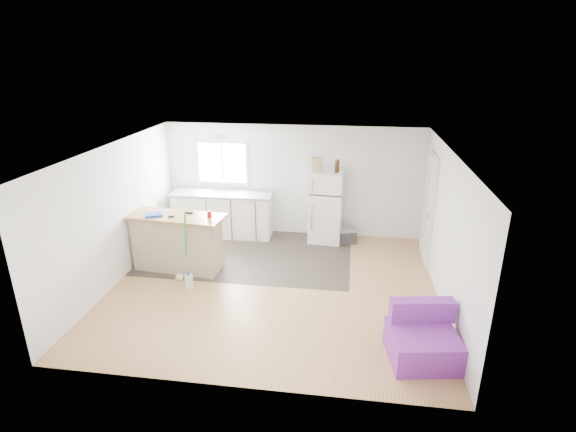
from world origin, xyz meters
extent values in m
cube|color=#A88046|center=(0.00, 0.00, -0.01)|extent=(5.50, 5.00, 0.01)
cube|color=white|center=(0.00, 0.00, 2.40)|extent=(5.50, 5.00, 0.01)
cube|color=white|center=(0.00, 2.50, 1.20)|extent=(5.50, 0.01, 2.40)
cube|color=white|center=(0.00, -2.50, 1.20)|extent=(5.50, 0.01, 2.40)
cube|color=white|center=(-2.75, 0.00, 1.20)|extent=(0.01, 5.00, 2.40)
cube|color=white|center=(2.75, 0.00, 1.20)|extent=(0.01, 5.00, 2.40)
cube|color=#2E2722|center=(-0.73, 1.25, 0.00)|extent=(4.05, 2.50, 0.00)
cube|color=white|center=(-1.55, 2.49, 1.55)|extent=(1.18, 0.04, 0.98)
cube|color=white|center=(-1.55, 2.47, 1.55)|extent=(1.05, 0.01, 0.85)
cube|color=white|center=(-1.55, 2.46, 1.55)|extent=(0.03, 0.02, 0.85)
cube|color=white|center=(2.72, 1.55, 1.01)|extent=(0.05, 0.82, 2.03)
cube|color=white|center=(2.73, 1.55, 1.02)|extent=(0.03, 0.92, 2.10)
sphere|color=gold|center=(2.67, 1.23, 1.00)|extent=(0.07, 0.07, 0.07)
cylinder|color=white|center=(-1.20, 1.20, 2.36)|extent=(0.30, 0.30, 0.07)
cube|color=white|center=(-1.49, 2.16, 0.46)|extent=(2.13, 0.68, 0.93)
cube|color=gray|center=(-1.49, 2.16, 0.95)|extent=(2.19, 0.72, 0.04)
cube|color=silver|center=(-1.49, 2.13, 0.95)|extent=(0.59, 0.46, 0.06)
cube|color=tan|center=(-1.87, 0.45, 0.51)|extent=(1.61, 0.71, 1.01)
cube|color=#9D6E43|center=(-1.84, 0.45, 1.03)|extent=(1.77, 0.82, 0.05)
cube|color=white|center=(0.75, 2.17, 0.76)|extent=(0.72, 0.68, 1.53)
cube|color=black|center=(0.75, 1.85, 1.10)|extent=(0.67, 0.06, 0.02)
cube|color=silver|center=(0.48, 1.84, 1.30)|extent=(0.03, 0.02, 0.27)
cube|color=silver|center=(0.48, 1.84, 0.63)|extent=(0.03, 0.02, 0.53)
cube|color=#313234|center=(1.19, 2.09, 0.14)|extent=(0.47, 0.38, 0.27)
cube|color=gray|center=(1.19, 2.09, 0.30)|extent=(0.49, 0.40, 0.05)
cube|color=purple|center=(2.27, -1.63, 0.20)|extent=(0.98, 0.93, 0.41)
cube|color=purple|center=(2.27, -1.33, 0.56)|extent=(0.88, 0.33, 0.30)
cube|color=silver|center=(-1.43, -0.25, 0.12)|extent=(0.16, 0.14, 0.25)
cylinder|color=blue|center=(-1.43, -0.25, 0.27)|extent=(0.06, 0.06, 0.05)
cylinder|color=green|center=(-1.57, 0.10, 0.66)|extent=(0.21, 0.30, 1.23)
sphere|color=beige|center=(-1.70, -0.02, 0.06)|extent=(0.14, 0.14, 0.14)
cylinder|color=#B80B13|center=(-1.23, 0.44, 1.12)|extent=(0.08, 0.08, 0.12)
cube|color=#1440BE|center=(-2.25, 0.38, 1.07)|extent=(0.36, 0.33, 0.04)
cube|color=black|center=(-1.66, 0.58, 1.07)|extent=(0.14, 0.05, 0.03)
cube|color=black|center=(-1.90, 0.35, 1.07)|extent=(0.11, 0.06, 0.03)
cube|color=#A1865C|center=(0.55, 2.08, 1.68)|extent=(0.21, 0.13, 0.30)
cylinder|color=#361C09|center=(0.94, 2.06, 1.65)|extent=(0.09, 0.09, 0.25)
cylinder|color=#361C09|center=(0.96, 2.16, 1.65)|extent=(0.07, 0.07, 0.25)
camera|label=1|loc=(1.21, -6.76, 3.85)|focal=28.00mm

